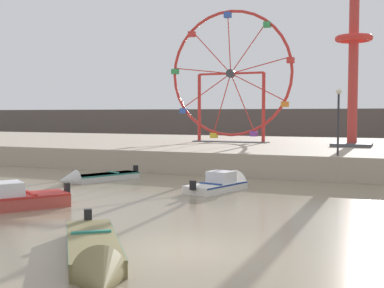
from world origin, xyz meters
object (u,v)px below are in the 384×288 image
(motorboat_white_red_stripe, at_px, (226,184))
(ferris_wheel_red_frame, at_px, (231,76))
(motorboat_pale_grey, at_px, (93,178))
(drop_tower_red_tower, at_px, (353,64))
(motorboat_olive_wood, at_px, (95,257))
(promenade_lamp_near, at_px, (338,112))

(motorboat_white_red_stripe, xyz_separation_m, ferris_wheel_red_frame, (-5.18, 16.36, 6.63))
(motorboat_pale_grey, distance_m, drop_tower_red_tower, 20.53)
(motorboat_olive_wood, relative_size, motorboat_white_red_stripe, 1.19)
(motorboat_olive_wood, xyz_separation_m, ferris_wheel_red_frame, (-6.32, 29.73, 6.66))
(ferris_wheel_red_frame, distance_m, promenade_lamp_near, 14.91)
(motorboat_pale_grey, distance_m, promenade_lamp_near, 14.26)
(motorboat_white_red_stripe, height_order, drop_tower_red_tower, drop_tower_red_tower)
(motorboat_white_red_stripe, bearing_deg, motorboat_olive_wood, -159.35)
(motorboat_pale_grey, distance_m, motorboat_olive_wood, 15.88)
(motorboat_white_red_stripe, bearing_deg, motorboat_pale_grey, 107.28)
(motorboat_white_red_stripe, distance_m, ferris_wheel_red_frame, 18.40)
(drop_tower_red_tower, bearing_deg, motorboat_white_red_stripe, -108.05)
(motorboat_olive_wood, height_order, motorboat_white_red_stripe, motorboat_white_red_stripe)
(ferris_wheel_red_frame, bearing_deg, motorboat_olive_wood, -78.00)
(promenade_lamp_near, bearing_deg, motorboat_pale_grey, -154.89)
(motorboat_pale_grey, xyz_separation_m, motorboat_white_red_stripe, (7.75, 0.20, 0.06))
(motorboat_olive_wood, relative_size, promenade_lamp_near, 1.45)
(motorboat_white_red_stripe, bearing_deg, ferris_wheel_red_frame, 33.35)
(motorboat_olive_wood, relative_size, drop_tower_red_tower, 0.43)
(motorboat_olive_wood, xyz_separation_m, motorboat_white_red_stripe, (-1.14, 13.36, 0.03))
(ferris_wheel_red_frame, bearing_deg, drop_tower_red_tower, -10.81)
(motorboat_pale_grey, distance_m, ferris_wheel_red_frame, 18.05)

